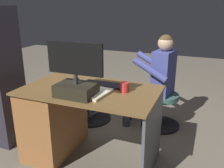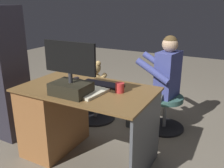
{
  "view_description": "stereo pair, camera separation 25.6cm",
  "coord_description": "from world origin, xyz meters",
  "px_view_note": "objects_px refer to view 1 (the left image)",
  "views": [
    {
      "loc": [
        -0.99,
        2.32,
        1.5
      ],
      "look_at": [
        -0.07,
        0.07,
        0.68
      ],
      "focal_mm": 39.35,
      "sensor_mm": 36.0,
      "label": 1
    },
    {
      "loc": [
        -1.22,
        2.21,
        1.5
      ],
      "look_at": [
        -0.07,
        0.07,
        0.68
      ],
      "focal_mm": 39.35,
      "sensor_mm": 36.0,
      "label": 2
    }
  ],
  "objects_px": {
    "office_chair_teddy": "(90,102)",
    "teddy_bear": "(90,76)",
    "computer_mouse": "(76,80)",
    "keyboard": "(105,85)",
    "cup": "(124,87)",
    "desk": "(61,118)",
    "person": "(155,76)",
    "visitor_chair": "(161,107)",
    "monitor": "(76,81)",
    "tv_remote": "(65,87)"
  },
  "relations": [
    {
      "from": "cup",
      "to": "desk",
      "type": "bearing_deg",
      "value": 4.76
    },
    {
      "from": "cup",
      "to": "visitor_chair",
      "type": "height_order",
      "value": "cup"
    },
    {
      "from": "monitor",
      "to": "person",
      "type": "relative_size",
      "value": 0.44
    },
    {
      "from": "desk",
      "to": "visitor_chair",
      "type": "bearing_deg",
      "value": -131.46
    },
    {
      "from": "office_chair_teddy",
      "to": "person",
      "type": "distance_m",
      "value": 0.93
    },
    {
      "from": "tv_remote",
      "to": "desk",
      "type": "bearing_deg",
      "value": -48.37
    },
    {
      "from": "keyboard",
      "to": "cup",
      "type": "height_order",
      "value": "cup"
    },
    {
      "from": "keyboard",
      "to": "visitor_chair",
      "type": "relative_size",
      "value": 0.87
    },
    {
      "from": "desk",
      "to": "office_chair_teddy",
      "type": "xyz_separation_m",
      "value": [
        0.07,
        -0.79,
        -0.15
      ]
    },
    {
      "from": "cup",
      "to": "teddy_bear",
      "type": "height_order",
      "value": "cup"
    },
    {
      "from": "tv_remote",
      "to": "person",
      "type": "relative_size",
      "value": 0.13
    },
    {
      "from": "teddy_bear",
      "to": "person",
      "type": "distance_m",
      "value": 0.83
    },
    {
      "from": "computer_mouse",
      "to": "person",
      "type": "height_order",
      "value": "person"
    },
    {
      "from": "tv_remote",
      "to": "visitor_chair",
      "type": "height_order",
      "value": "tv_remote"
    },
    {
      "from": "keyboard",
      "to": "cup",
      "type": "distance_m",
      "value": 0.25
    },
    {
      "from": "computer_mouse",
      "to": "office_chair_teddy",
      "type": "distance_m",
      "value": 0.84
    },
    {
      "from": "keyboard",
      "to": "teddy_bear",
      "type": "distance_m",
      "value": 0.83
    },
    {
      "from": "visitor_chair",
      "to": "monitor",
      "type": "bearing_deg",
      "value": 65.05
    },
    {
      "from": "office_chair_teddy",
      "to": "person",
      "type": "height_order",
      "value": "person"
    },
    {
      "from": "computer_mouse",
      "to": "office_chair_teddy",
      "type": "xyz_separation_m",
      "value": [
        0.17,
        -0.63,
        -0.52
      ]
    },
    {
      "from": "tv_remote",
      "to": "teddy_bear",
      "type": "xyz_separation_m",
      "value": [
        0.18,
        -0.86,
        -0.15
      ]
    },
    {
      "from": "desk",
      "to": "cup",
      "type": "distance_m",
      "value": 0.76
    },
    {
      "from": "cup",
      "to": "tv_remote",
      "type": "xyz_separation_m",
      "value": [
        0.54,
        0.12,
        -0.03
      ]
    },
    {
      "from": "cup",
      "to": "office_chair_teddy",
      "type": "xyz_separation_m",
      "value": [
        0.72,
        -0.73,
        -0.54
      ]
    },
    {
      "from": "person",
      "to": "tv_remote",
      "type": "bearing_deg",
      "value": 57.49
    },
    {
      "from": "desk",
      "to": "tv_remote",
      "type": "distance_m",
      "value": 0.38
    },
    {
      "from": "monitor",
      "to": "tv_remote",
      "type": "height_order",
      "value": "monitor"
    },
    {
      "from": "teddy_bear",
      "to": "keyboard",
      "type": "bearing_deg",
      "value": 127.03
    },
    {
      "from": "tv_remote",
      "to": "computer_mouse",
      "type": "bearing_deg",
      "value": -106.53
    },
    {
      "from": "keyboard",
      "to": "person",
      "type": "relative_size",
      "value": 0.37
    },
    {
      "from": "computer_mouse",
      "to": "desk",
      "type": "bearing_deg",
      "value": 55.74
    },
    {
      "from": "visitor_chair",
      "to": "cup",
      "type": "bearing_deg",
      "value": 78.43
    },
    {
      "from": "office_chair_teddy",
      "to": "monitor",
      "type": "bearing_deg",
      "value": 111.15
    },
    {
      "from": "desk",
      "to": "person",
      "type": "xyz_separation_m",
      "value": [
        -0.74,
        -0.93,
        0.27
      ]
    },
    {
      "from": "desk",
      "to": "office_chair_teddy",
      "type": "bearing_deg",
      "value": -84.88
    },
    {
      "from": "office_chair_teddy",
      "to": "person",
      "type": "xyz_separation_m",
      "value": [
        -0.81,
        -0.14,
        0.42
      ]
    },
    {
      "from": "teddy_bear",
      "to": "person",
      "type": "height_order",
      "value": "person"
    },
    {
      "from": "cup",
      "to": "computer_mouse",
      "type": "bearing_deg",
      "value": -10.19
    },
    {
      "from": "teddy_bear",
      "to": "visitor_chair",
      "type": "bearing_deg",
      "value": -170.77
    },
    {
      "from": "person",
      "to": "cup",
      "type": "bearing_deg",
      "value": 84.16
    },
    {
      "from": "computer_mouse",
      "to": "visitor_chair",
      "type": "bearing_deg",
      "value": -132.69
    },
    {
      "from": "office_chair_teddy",
      "to": "teddy_bear",
      "type": "height_order",
      "value": "teddy_bear"
    },
    {
      "from": "keyboard",
      "to": "tv_remote",
      "type": "height_order",
      "value": "keyboard"
    },
    {
      "from": "keyboard",
      "to": "visitor_chair",
      "type": "bearing_deg",
      "value": -117.45
    },
    {
      "from": "office_chair_teddy",
      "to": "visitor_chair",
      "type": "height_order",
      "value": "same"
    },
    {
      "from": "monitor",
      "to": "person",
      "type": "distance_m",
      "value": 1.22
    },
    {
      "from": "cup",
      "to": "teddy_bear",
      "type": "bearing_deg",
      "value": -45.81
    },
    {
      "from": "computer_mouse",
      "to": "teddy_bear",
      "type": "height_order",
      "value": "teddy_bear"
    },
    {
      "from": "desk",
      "to": "computer_mouse",
      "type": "bearing_deg",
      "value": -124.26
    },
    {
      "from": "desk",
      "to": "monitor",
      "type": "height_order",
      "value": "monitor"
    }
  ]
}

